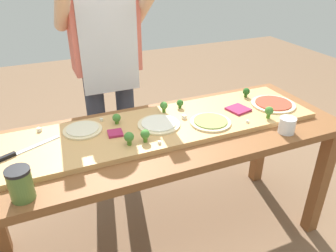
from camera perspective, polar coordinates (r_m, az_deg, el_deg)
name	(u,v)px	position (r m, az deg, el deg)	size (l,w,h in m)	color
ground_plane	(163,238)	(2.14, -0.81, -18.83)	(8.00, 8.00, 0.00)	brown
prep_table	(163,149)	(1.72, -0.95, -3.99)	(1.89, 0.68, 0.75)	brown
cutting_board	(163,126)	(1.70, -0.81, -0.05)	(1.62, 0.43, 0.03)	tan
chefs_knife	(16,153)	(1.59, -24.70, -4.29)	(0.30, 0.15, 0.02)	#B7BABF
pizza_whole_cheese_artichoke	(83,130)	(1.68, -14.52, -0.63)	(0.19, 0.19, 0.02)	beige
pizza_whole_pesto_green	(210,122)	(1.71, 7.34, 0.72)	(0.21, 0.21, 0.02)	beige
pizza_whole_tomato_red	(274,104)	(1.99, 17.76, 3.62)	(0.25, 0.25, 0.02)	beige
pizza_whole_white_garlic	(159,124)	(1.68, -1.59, 0.34)	(0.22, 0.22, 0.02)	beige
pizza_slice_near_right	(115,133)	(1.62, -9.09, -1.23)	(0.07, 0.07, 0.01)	#9E234C
pizza_slice_center	(238,109)	(1.88, 12.02, 2.85)	(0.11, 0.11, 0.01)	#9E234C
broccoli_floret_front_left	(164,106)	(1.80, -0.72, 3.48)	(0.04, 0.04, 0.06)	#487A23
broccoli_floret_back_left	(117,118)	(1.70, -8.87, 1.36)	(0.04, 0.04, 0.05)	#487A23
broccoli_floret_center_right	(180,103)	(1.85, 2.08, 3.93)	(0.04, 0.04, 0.05)	#366618
broccoli_floret_back_mid	(246,92)	(2.05, 13.35, 5.76)	(0.04, 0.04, 0.06)	#2C5915
broccoli_floret_front_mid	(145,135)	(1.52, -3.97, -1.50)	(0.04, 0.04, 0.06)	#487A23
broccoli_floret_front_right	(129,137)	(1.51, -6.75, -1.98)	(0.05, 0.05, 0.06)	#487A23
broccoli_floret_back_right	(269,111)	(1.81, 17.05, 2.46)	(0.04, 0.04, 0.07)	#487A23
cheese_crumble_a	(159,142)	(1.52, -1.50, -2.84)	(0.01, 0.01, 0.01)	white
cheese_crumble_b	(184,117)	(1.74, 2.81, 1.59)	(0.02, 0.02, 0.02)	white
cheese_crumble_c	(39,130)	(1.74, -21.35, -0.59)	(0.02, 0.02, 0.02)	white
cheese_crumble_d	(102,120)	(1.75, -11.41, 1.05)	(0.01, 0.01, 0.01)	silver
cheese_crumble_e	(248,121)	(1.75, 13.56, 0.78)	(0.01, 0.01, 0.01)	white
flour_cup	(287,126)	(1.75, 19.85, -0.03)	(0.08, 0.08, 0.08)	white
sauce_jar	(20,184)	(1.33, -24.11, -9.15)	(0.09, 0.09, 0.13)	#517033
cook_center	(106,54)	(2.10, -10.61, 12.09)	(0.54, 0.39, 1.67)	#333847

